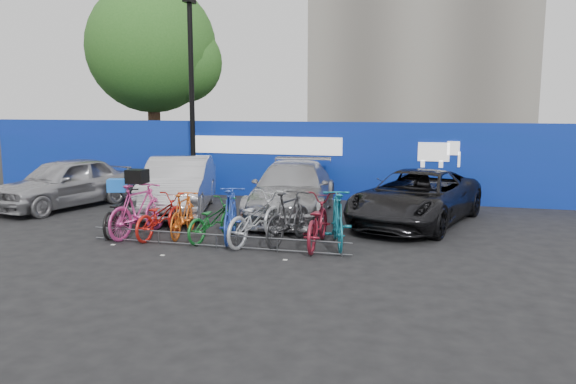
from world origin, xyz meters
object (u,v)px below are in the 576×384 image
(bike_9, at_px, (338,219))
(bike_8, at_px, (317,221))
(bike_0, at_px, (118,213))
(bike_5, at_px, (231,214))
(bike_7, at_px, (289,217))
(car_3, at_px, (416,198))
(car_1, at_px, (179,185))
(bike_6, at_px, (255,218))
(bike_2, at_px, (160,216))
(bike_rack, at_px, (216,240))
(tree, at_px, (158,51))
(bike_1, at_px, (138,210))
(bike_4, at_px, (213,220))
(car_2, at_px, (292,190))
(lamppost, at_px, (192,93))
(bike_3, at_px, (183,214))
(car_0, at_px, (65,183))

(bike_9, bearing_deg, bike_8, -2.21)
(bike_0, xyz_separation_m, bike_5, (2.71, 0.02, 0.09))
(bike_0, relative_size, bike_7, 0.97)
(bike_0, relative_size, bike_5, 0.96)
(car_3, height_order, bike_7, car_3)
(car_3, distance_m, bike_5, 4.71)
(car_1, xyz_separation_m, bike_6, (3.10, -2.77, -0.21))
(bike_2, bearing_deg, bike_8, -172.39)
(bike_7, bearing_deg, bike_rack, 42.42)
(bike_0, height_order, bike_9, bike_9)
(tree, height_order, bike_2, tree)
(tree, distance_m, bike_8, 14.04)
(car_3, bearing_deg, bike_1, -136.72)
(bike_4, relative_size, bike_8, 0.84)
(car_2, xyz_separation_m, bike_7, (0.67, -2.90, -0.14))
(tree, relative_size, bike_4, 4.57)
(lamppost, distance_m, bike_3, 6.26)
(bike_0, relative_size, bike_4, 1.08)
(lamppost, bearing_deg, tree, 127.51)
(tree, height_order, lamppost, tree)
(car_2, distance_m, bike_3, 3.36)
(tree, relative_size, bike_6, 3.81)
(bike_3, bearing_deg, car_0, -33.03)
(car_1, bearing_deg, lamppost, 88.90)
(bike_4, bearing_deg, car_0, -10.26)
(car_2, xyz_separation_m, bike_8, (1.29, -2.99, -0.17))
(bike_0, relative_size, bike_6, 0.90)
(bike_rack, bearing_deg, lamppost, 118.07)
(car_3, xyz_separation_m, bike_4, (-4.19, -2.84, -0.21))
(car_0, distance_m, car_2, 6.61)
(lamppost, xyz_separation_m, car_3, (7.04, -2.51, -2.61))
(lamppost, xyz_separation_m, car_0, (-2.73, -2.79, -2.55))
(lamppost, distance_m, bike_7, 7.46)
(bike_1, xyz_separation_m, bike_2, (0.52, 0.02, -0.13))
(car_0, distance_m, bike_2, 5.09)
(bike_0, relative_size, bike_8, 0.90)
(bike_0, bearing_deg, bike_4, 168.04)
(bike_rack, distance_m, bike_4, 0.79)
(tree, xyz_separation_m, bike_0, (4.12, -9.98, -4.58))
(car_1, xyz_separation_m, bike_0, (-0.19, -2.72, -0.27))
(car_3, xyz_separation_m, bike_6, (-3.21, -2.87, -0.12))
(bike_3, distance_m, bike_9, 3.48)
(bike_5, bearing_deg, bike_8, 165.45)
(bike_3, bearing_deg, bike_rack, 137.76)
(bike_3, height_order, bike_7, bike_7)
(bike_3, relative_size, bike_4, 0.98)
(bike_rack, relative_size, car_1, 1.23)
(car_3, bearing_deg, car_0, -161.28)
(bike_8, bearing_deg, tree, -51.17)
(bike_5, bearing_deg, car_3, -156.89)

